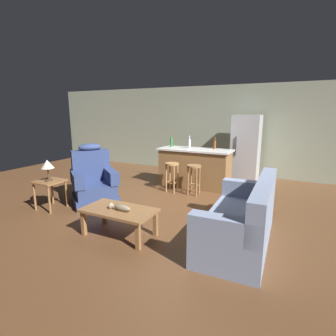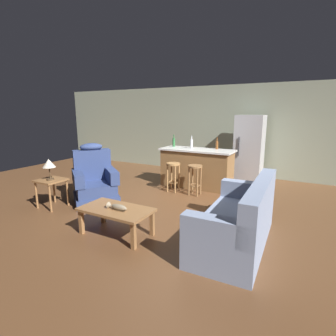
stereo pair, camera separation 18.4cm
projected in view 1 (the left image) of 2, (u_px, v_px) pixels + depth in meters
name	position (u px, v px, depth m)	size (l,w,h in m)	color
ground_plane	(171.00, 202.00, 5.44)	(12.00, 12.00, 0.00)	brown
back_wall	(216.00, 130.00, 7.89)	(12.00, 0.05, 2.60)	#9EA88E
coffee_table	(119.00, 213.00, 3.93)	(1.10, 0.60, 0.42)	olive
fish_figurine	(120.00, 208.00, 3.85)	(0.34, 0.10, 0.10)	#4C3823
couch	(243.00, 220.00, 3.70)	(0.90, 1.92, 0.94)	#8493B2
recliner_near_lamp	(94.00, 182.00, 5.40)	(1.18, 1.18, 1.20)	navy
end_table	(50.00, 185.00, 5.02)	(0.48, 0.48, 0.56)	olive
table_lamp	(47.00, 165.00, 4.88)	(0.24, 0.24, 0.41)	#4C3823
kitchen_island	(195.00, 168.00, 6.52)	(1.80, 0.70, 0.95)	olive
bar_stool_left	(172.00, 172.00, 6.11)	(0.32, 0.32, 0.68)	#A87A47
bar_stool_right	(194.00, 174.00, 5.87)	(0.32, 0.32, 0.68)	olive
refrigerator	(246.00, 148.00, 7.04)	(0.70, 0.69, 1.76)	#B7B7BC
bottle_tall_green	(171.00, 142.00, 6.84)	(0.07, 0.07, 0.31)	#2D6B38
bottle_short_amber	(189.00, 143.00, 6.53)	(0.07, 0.07, 0.31)	silver
bottle_wine_dark	(215.00, 144.00, 6.40)	(0.06, 0.06, 0.29)	brown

